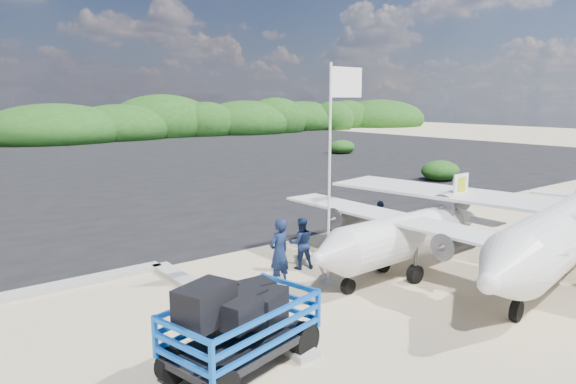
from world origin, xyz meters
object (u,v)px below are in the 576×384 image
at_px(flagpole, 328,282).
at_px(signboard, 576,271).
at_px(crew_a, 279,253).
at_px(baggage_cart, 243,368).
at_px(crew_c, 380,221).
at_px(crew_b, 301,243).
at_px(aircraft_large, 349,163).

bearing_deg(flagpole, signboard, -30.34).
distance_m(flagpole, crew_a, 1.65).
relative_size(baggage_cart, crew_a, 1.67).
bearing_deg(baggage_cart, crew_c, 13.99).
bearing_deg(crew_c, crew_b, -17.22).
bearing_deg(aircraft_large, flagpole, 34.20).
height_order(baggage_cart, aircraft_large, aircraft_large).
relative_size(flagpole, crew_b, 3.81).
relative_size(crew_b, crew_c, 1.04).
distance_m(signboard, crew_c, 6.09).
height_order(baggage_cart, crew_b, crew_b).
height_order(crew_b, crew_c, crew_b).
xyz_separation_m(baggage_cart, flagpole, (4.31, 2.40, 0.00)).
xyz_separation_m(baggage_cart, crew_a, (3.09, 2.98, 0.93)).
xyz_separation_m(signboard, crew_a, (-7.61, 4.31, 0.93)).
xyz_separation_m(crew_b, aircraft_large, (18.86, 17.23, -0.77)).
height_order(signboard, crew_c, crew_c).
relative_size(flagpole, crew_c, 3.97).
bearing_deg(signboard, crew_b, 143.68).
relative_size(signboard, aircraft_large, 0.11).
height_order(crew_b, aircraft_large, aircraft_large).
distance_m(crew_a, crew_c, 5.52).
bearing_deg(flagpole, crew_a, 154.76).
relative_size(baggage_cart, crew_b, 2.02).
distance_m(baggage_cart, aircraft_large, 31.39).
distance_m(crew_a, aircraft_large, 27.11).
height_order(flagpole, crew_a, flagpole).
distance_m(signboard, crew_a, 8.80).
relative_size(baggage_cart, signboard, 2.07).
bearing_deg(aircraft_large, signboard, 50.34).
height_order(flagpole, signboard, flagpole).
bearing_deg(signboard, flagpole, 152.65).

